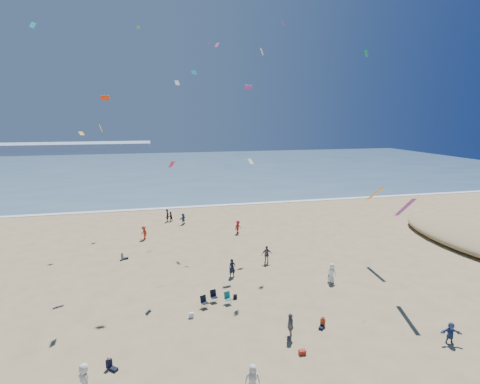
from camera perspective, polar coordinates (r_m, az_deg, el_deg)
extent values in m
cube|color=#476B84|center=(114.01, -11.02, 3.52)|extent=(220.00, 100.00, 0.06)
cube|color=white|center=(64.87, -9.21, -2.34)|extent=(220.00, 1.20, 0.08)
cube|color=#7A8EA8|center=(196.54, -29.84, 5.93)|extent=(110.00, 20.00, 3.20)
ellipsoid|color=tan|center=(54.34, 32.31, -6.04)|extent=(10.00, 22.00, 2.20)
imported|color=#9B3016|center=(49.17, -14.41, -6.04)|extent=(1.15, 1.27, 1.71)
imported|color=silver|center=(23.34, 1.92, -26.68)|extent=(0.98, 0.73, 1.83)
imported|color=silver|center=(24.86, -22.60, -24.86)|extent=(0.98, 1.10, 1.90)
imported|color=black|center=(56.66, -10.57, -3.69)|extent=(0.89, 0.88, 1.45)
imported|color=gray|center=(27.93, 7.67, -19.60)|extent=(0.81, 1.23, 1.94)
imported|color=white|center=(36.84, 13.78, -11.90)|extent=(0.98, 1.09, 1.86)
imported|color=black|center=(36.97, -1.19, -11.51)|extent=(0.70, 0.49, 1.82)
imported|color=black|center=(56.53, -10.99, -3.52)|extent=(0.46, 0.69, 1.88)
imported|color=slate|center=(40.25, 4.10, -9.48)|extent=(1.15, 0.51, 1.94)
imported|color=#304986|center=(30.94, 29.42, -18.21)|extent=(1.49, 0.90, 1.54)
imported|color=#A71721|center=(50.02, -0.30, -5.35)|extent=(1.29, 1.21, 1.75)
imported|color=#356591|center=(54.80, -8.65, -4.06)|extent=(1.34, 1.44, 1.61)
cube|color=white|center=(30.75, -7.42, -18.12)|extent=(0.35, 0.20, 0.40)
cube|color=black|center=(33.22, -0.74, -15.66)|extent=(0.30, 0.22, 0.38)
cube|color=red|center=(26.99, 9.47, -22.94)|extent=(0.45, 0.30, 0.30)
cube|color=black|center=(38.05, 13.52, -12.36)|extent=(0.28, 0.18, 0.34)
cube|color=#F32C09|center=(39.26, -19.88, 13.36)|extent=(0.85, 0.55, 0.43)
cube|color=#FD5FB3|center=(49.85, -3.53, 21.48)|extent=(0.67, 0.67, 0.57)
cube|color=white|center=(51.98, -9.56, 16.09)|extent=(0.65, 0.56, 0.63)
cube|color=silver|center=(38.92, 3.35, 20.59)|extent=(0.39, 0.75, 0.64)
cube|color=#FFA81B|center=(47.82, -23.02, 8.22)|extent=(0.66, 0.66, 0.41)
cube|color=#16BDDE|center=(37.85, -29.06, 21.34)|extent=(0.48, 0.63, 0.38)
cube|color=orange|center=(32.66, -20.46, 9.10)|extent=(0.25, 0.83, 0.57)
cube|color=#551F9F|center=(51.17, -4.63, 21.68)|extent=(0.51, 0.88, 0.37)
cube|color=#8B208E|center=(41.50, 1.23, 15.68)|extent=(0.82, 0.41, 0.42)
cube|color=#1DB25B|center=(39.21, 18.70, 19.41)|extent=(0.51, 0.39, 0.60)
cube|color=white|center=(41.64, 1.64, 4.67)|extent=(0.77, 0.75, 0.56)
cube|color=green|center=(61.66, -15.24, 23.06)|extent=(0.49, 0.33, 0.32)
cube|color=#27BEE9|center=(42.94, -7.03, 17.65)|extent=(0.66, 0.53, 0.41)
cube|color=#CE093C|center=(33.87, -10.34, 4.19)|extent=(0.66, 0.81, 0.54)
cube|color=purple|center=(46.43, 6.52, 24.20)|extent=(0.49, 0.65, 0.62)
cube|color=#76238E|center=(34.08, 23.83, -2.18)|extent=(0.35, 3.14, 2.21)
cube|color=orange|center=(41.79, 19.98, -0.20)|extent=(0.35, 2.64, 1.87)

